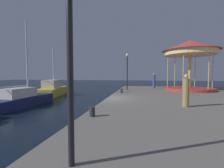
# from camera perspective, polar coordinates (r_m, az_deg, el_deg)

# --- Properties ---
(ground_plane) EXTENTS (120.00, 120.00, 0.00)m
(ground_plane) POSITION_cam_1_polar(r_m,az_deg,el_deg) (12.40, -1.67, -8.55)
(ground_plane) COLOR black
(quay_dock) EXTENTS (14.31, 25.88, 0.80)m
(quay_dock) POSITION_cam_1_polar(r_m,az_deg,el_deg) (12.94, 31.35, -6.73)
(quay_dock) COLOR slate
(quay_dock) RESTS_ON ground
(sailboat_yellow) EXTENTS (3.16, 6.32, 5.91)m
(sailboat_yellow) POSITION_cam_1_polar(r_m,az_deg,el_deg) (20.91, -20.39, -1.92)
(sailboat_yellow) COLOR gold
(sailboat_yellow) RESTS_ON ground
(sailboat_navy) EXTENTS (2.30, 6.00, 7.01)m
(sailboat_navy) POSITION_cam_1_polar(r_m,az_deg,el_deg) (14.94, -29.81, -4.70)
(sailboat_navy) COLOR #19214C
(sailboat_navy) RESTS_ON ground
(carousel) EXTENTS (5.97, 5.97, 5.53)m
(carousel) POSITION_cam_1_polar(r_m,az_deg,el_deg) (19.91, 26.05, 9.90)
(carousel) COLOR #B23333
(carousel) RESTS_ON quay_dock
(lamp_post_near_edge) EXTENTS (0.36, 0.36, 4.50)m
(lamp_post_near_edge) POSITION_cam_1_polar(r_m,az_deg,el_deg) (3.37, -14.99, 26.01)
(lamp_post_near_edge) COLOR black
(lamp_post_near_edge) RESTS_ON quay_dock
(lamp_post_mid_promenade) EXTENTS (0.36, 0.36, 4.15)m
(lamp_post_mid_promenade) POSITION_cam_1_polar(r_m,az_deg,el_deg) (18.44, 5.43, 6.74)
(lamp_post_mid_promenade) COLOR black
(lamp_post_mid_promenade) RESTS_ON quay_dock
(bollard_north) EXTENTS (0.24, 0.24, 0.40)m
(bollard_north) POSITION_cam_1_polar(r_m,az_deg,el_deg) (6.88, -7.05, -9.74)
(bollard_north) COLOR #2D2D33
(bollard_north) RESTS_ON quay_dock
(bollard_south) EXTENTS (0.24, 0.24, 0.40)m
(bollard_south) POSITION_cam_1_polar(r_m,az_deg,el_deg) (15.47, 3.39, -2.43)
(bollard_south) COLOR #2D2D33
(bollard_south) RESTS_ON quay_dock
(person_mid_promenade) EXTENTS (0.34, 0.34, 1.94)m
(person_mid_promenade) POSITION_cam_1_polar(r_m,az_deg,el_deg) (21.65, 14.72, 1.00)
(person_mid_promenade) COLOR #2D4C8C
(person_mid_promenade) RESTS_ON quay_dock
(person_near_carousel) EXTENTS (0.34, 0.34, 1.79)m
(person_near_carousel) POSITION_cam_1_polar(r_m,az_deg,el_deg) (9.61, 24.80, -2.44)
(person_near_carousel) COLOR #937A4C
(person_near_carousel) RESTS_ON quay_dock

